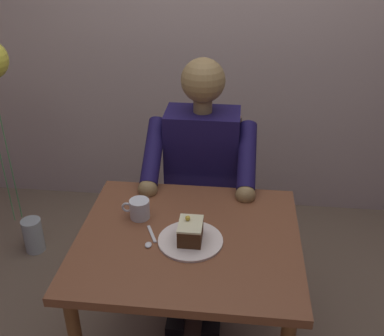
{
  "coord_description": "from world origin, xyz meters",
  "views": [
    {
      "loc": [
        -0.17,
        1.41,
        1.81
      ],
      "look_at": [
        -0.0,
        -0.1,
        0.98
      ],
      "focal_mm": 42.3,
      "sensor_mm": 36.0,
      "label": 1
    }
  ],
  "objects_px": {
    "dining_table": "(188,256)",
    "chair": "(203,192)",
    "coffee_cup": "(139,209)",
    "seated_person": "(201,182)",
    "dessert_spoon": "(150,240)",
    "cake_slice": "(190,231)"
  },
  "relations": [
    {
      "from": "dining_table",
      "to": "chair",
      "type": "xyz_separation_m",
      "value": [
        0.0,
        -0.7,
        -0.13
      ]
    },
    {
      "from": "dining_table",
      "to": "chair",
      "type": "relative_size",
      "value": 0.96
    },
    {
      "from": "coffee_cup",
      "to": "seated_person",
      "type": "bearing_deg",
      "value": -117.26
    },
    {
      "from": "seated_person",
      "to": "coffee_cup",
      "type": "relative_size",
      "value": 10.8
    },
    {
      "from": "dining_table",
      "to": "chair",
      "type": "bearing_deg",
      "value": -90.0
    },
    {
      "from": "seated_person",
      "to": "dining_table",
      "type": "bearing_deg",
      "value": 90.0
    },
    {
      "from": "chair",
      "to": "seated_person",
      "type": "relative_size",
      "value": 0.71
    },
    {
      "from": "coffee_cup",
      "to": "dessert_spoon",
      "type": "height_order",
      "value": "coffee_cup"
    },
    {
      "from": "dessert_spoon",
      "to": "cake_slice",
      "type": "bearing_deg",
      "value": -175.96
    },
    {
      "from": "chair",
      "to": "coffee_cup",
      "type": "distance_m",
      "value": 0.68
    },
    {
      "from": "dining_table",
      "to": "coffee_cup",
      "type": "relative_size",
      "value": 7.4
    },
    {
      "from": "chair",
      "to": "coffee_cup",
      "type": "relative_size",
      "value": 7.72
    },
    {
      "from": "dining_table",
      "to": "dessert_spoon",
      "type": "distance_m",
      "value": 0.18
    },
    {
      "from": "cake_slice",
      "to": "dessert_spoon",
      "type": "relative_size",
      "value": 0.85
    },
    {
      "from": "dining_table",
      "to": "coffee_cup",
      "type": "height_order",
      "value": "coffee_cup"
    },
    {
      "from": "dining_table",
      "to": "dessert_spoon",
      "type": "height_order",
      "value": "dessert_spoon"
    },
    {
      "from": "chair",
      "to": "cake_slice",
      "type": "height_order",
      "value": "chair"
    },
    {
      "from": "dining_table",
      "to": "seated_person",
      "type": "bearing_deg",
      "value": -90.0
    },
    {
      "from": "chair",
      "to": "seated_person",
      "type": "xyz_separation_m",
      "value": [
        -0.0,
        0.17,
        0.16
      ]
    },
    {
      "from": "chair",
      "to": "cake_slice",
      "type": "distance_m",
      "value": 0.78
    },
    {
      "from": "chair",
      "to": "dessert_spoon",
      "type": "xyz_separation_m",
      "value": [
        0.14,
        0.74,
        0.23
      ]
    },
    {
      "from": "seated_person",
      "to": "cake_slice",
      "type": "relative_size",
      "value": 10.61
    }
  ]
}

